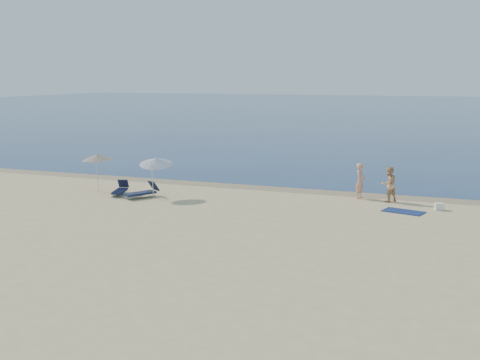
{
  "coord_description": "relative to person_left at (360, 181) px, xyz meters",
  "views": [
    {
      "loc": [
        7.03,
        -12.11,
        6.24
      ],
      "look_at": [
        -3.54,
        16.0,
        1.0
      ],
      "focal_mm": 45.0,
      "sensor_mm": 36.0,
      "label": 1
    }
  ],
  "objects": [
    {
      "name": "wet_sand_strip",
      "position": [
        -2.15,
        1.02,
        -0.91
      ],
      "size": [
        240.0,
        1.6,
        0.0
      ],
      "primitive_type": "cube",
      "color": "#847254",
      "rests_on": "ground"
    },
    {
      "name": "umbrella_near",
      "position": [
        -9.86,
        -3.5,
        0.98
      ],
      "size": [
        2.24,
        2.25,
        2.26
      ],
      "rotation": [
        0.0,
        0.0,
        0.4
      ],
      "color": "silver",
      "rests_on": "ground"
    },
    {
      "name": "sea",
      "position": [
        -2.15,
        81.62,
        -0.91
      ],
      "size": [
        240.0,
        160.0,
        0.01
      ],
      "primitive_type": "cube",
      "color": "navy",
      "rests_on": "ground"
    },
    {
      "name": "umbrella_far",
      "position": [
        -13.61,
        -3.18,
        0.99
      ],
      "size": [
        1.93,
        1.93,
        2.15
      ],
      "rotation": [
        0.0,
        0.0,
        -0.21
      ],
      "color": "silver",
      "rests_on": "ground"
    },
    {
      "name": "white_bag",
      "position": [
        3.95,
        -1.4,
        -0.75
      ],
      "size": [
        0.46,
        0.42,
        0.33
      ],
      "primitive_type": "cube",
      "rotation": [
        0.0,
        0.0,
        0.28
      ],
      "color": "silver",
      "rests_on": "ground"
    },
    {
      "name": "lounger_left",
      "position": [
        -12.06,
        -3.45,
        -0.65
      ],
      "size": [
        0.98,
        1.73,
        0.72
      ],
      "rotation": [
        0.0,
        0.0,
        0.29
      ],
      "color": "#161B3C",
      "rests_on": "ground"
    },
    {
      "name": "person_left",
      "position": [
        0.0,
        0.0,
        0.0
      ],
      "size": [
        0.54,
        0.73,
        1.83
      ],
      "primitive_type": "imported",
      "rotation": [
        0.0,
        0.0,
        1.42
      ],
      "color": "tan",
      "rests_on": "ground"
    },
    {
      "name": "person_right",
      "position": [
        1.46,
        -0.32,
        -0.03
      ],
      "size": [
        1.08,
        1.09,
        1.77
      ],
      "primitive_type": "imported",
      "rotation": [
        0.0,
        0.0,
        -2.34
      ],
      "color": "tan",
      "rests_on": "ground"
    },
    {
      "name": "ground",
      "position": [
        -2.15,
        -18.38,
        -0.92
      ],
      "size": [
        160.0,
        160.0,
        0.0
      ],
      "primitive_type": "plane",
      "color": "#C5B383",
      "rests_on": "ground"
    },
    {
      "name": "beach_towel",
      "position": [
        2.42,
        -2.4,
        -0.9
      ],
      "size": [
        2.04,
        1.46,
        0.03
      ],
      "primitive_type": "cube",
      "rotation": [
        0.0,
        0.0,
        -0.26
      ],
      "color": "#0F1E4D",
      "rests_on": "ground"
    },
    {
      "name": "lounger_right",
      "position": [
        -10.57,
        -3.74,
        -0.62
      ],
      "size": [
        1.45,
        1.89,
        0.81
      ],
      "rotation": [
        0.0,
        0.0,
        -0.53
      ],
      "color": "#151F3B",
      "rests_on": "ground"
    }
  ]
}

